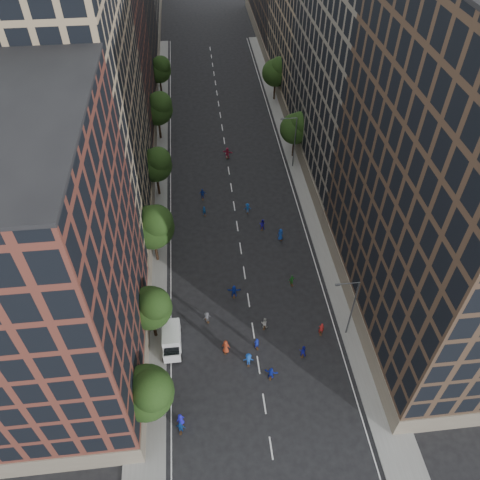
{
  "coord_description": "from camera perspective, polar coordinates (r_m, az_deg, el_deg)",
  "views": [
    {
      "loc": [
        -4.89,
        -17.55,
        45.48
      ],
      "look_at": [
        -0.13,
        26.58,
        2.0
      ],
      "focal_mm": 35.0,
      "sensor_mm": 36.0,
      "label": 1
    }
  ],
  "objects": [
    {
      "name": "tree_left_2",
      "position": [
        58.74,
        -10.52,
        1.74
      ],
      "size": [
        5.6,
        5.6,
        9.45
      ],
      "color": "black",
      "rests_on": "ground"
    },
    {
      "name": "tree_left_4",
      "position": [
        83.51,
        -9.98,
        15.61
      ],
      "size": [
        5.4,
        5.4,
        9.08
      ],
      "color": "black",
      "rests_on": "ground"
    },
    {
      "name": "skater_0",
      "position": [
        49.44,
        -7.25,
        -20.89
      ],
      "size": [
        0.94,
        0.79,
        1.63
      ],
      "primitive_type": "imported",
      "rotation": [
        0.0,
        0.0,
        3.54
      ],
      "color": "#1817BC",
      "rests_on": "ground"
    },
    {
      "name": "streetlamp_far",
      "position": [
        75.96,
        6.54,
        12.06
      ],
      "size": [
        2.64,
        0.22,
        9.06
      ],
      "color": "#595B60",
      "rests_on": "ground"
    },
    {
      "name": "skater_7",
      "position": [
        55.15,
        9.87,
        -10.6
      ],
      "size": [
        0.68,
        0.51,
        1.72
      ],
      "primitive_type": "imported",
      "rotation": [
        0.0,
        0.0,
        2.98
      ],
      "color": "#AF1F1D",
      "rests_on": "ground"
    },
    {
      "name": "skater_5",
      "position": [
        51.53,
        3.8,
        -15.89
      ],
      "size": [
        1.55,
        0.98,
        1.6
      ],
      "primitive_type": "imported",
      "rotation": [
        0.0,
        0.0,
        2.77
      ],
      "color": "#1427A9",
      "rests_on": "ground"
    },
    {
      "name": "skater_10",
      "position": [
        59.31,
        6.33,
        -4.9
      ],
      "size": [
        0.94,
        0.52,
        1.52
      ],
      "primitive_type": "imported",
      "rotation": [
        0.0,
        0.0,
        3.32
      ],
      "color": "#206B23",
      "rests_on": "ground"
    },
    {
      "name": "skater_1",
      "position": [
        53.36,
        2.03,
        -12.48
      ],
      "size": [
        0.68,
        0.55,
        1.61
      ],
      "primitive_type": "imported",
      "rotation": [
        0.0,
        0.0,
        3.45
      ],
      "color": "#122193",
      "rests_on": "ground"
    },
    {
      "name": "bldg_right_a",
      "position": [
        48.84,
        24.64,
        5.65
      ],
      "size": [
        14.0,
        30.0,
        36.0
      ],
      "primitive_type": "cube",
      "color": "#423023",
      "rests_on": "ground"
    },
    {
      "name": "skater_8",
      "position": [
        54.93,
        2.98,
        -10.09
      ],
      "size": [
        0.91,
        0.79,
        1.62
      ],
      "primitive_type": "imported",
      "rotation": [
        0.0,
        0.0,
        2.89
      ],
      "color": "#B0B0AC",
      "rests_on": "ground"
    },
    {
      "name": "tree_right_b",
      "position": [
        95.5,
        4.49,
        19.83
      ],
      "size": [
        5.2,
        5.2,
        8.83
      ],
      "color": "black",
      "rests_on": "ground"
    },
    {
      "name": "sidewalk_left",
      "position": [
        79.65,
        -10.28,
        8.88
      ],
      "size": [
        4.0,
        105.0,
        0.15
      ],
      "primitive_type": "cube",
      "color": "slate",
      "rests_on": "ground"
    },
    {
      "name": "skater_16",
      "position": [
        71.37,
        -4.58,
        5.58
      ],
      "size": [
        1.09,
        0.55,
        1.79
      ],
      "primitive_type": "imported",
      "rotation": [
        0.0,
        0.0,
        3.03
      ],
      "color": "navy",
      "rests_on": "ground"
    },
    {
      "name": "tree_left_0",
      "position": [
        45.36,
        -11.18,
        -17.72
      ],
      "size": [
        5.2,
        5.2,
        8.83
      ],
      "color": "black",
      "rests_on": "ground"
    },
    {
      "name": "skater_13",
      "position": [
        68.57,
        -4.4,
        3.56
      ],
      "size": [
        0.66,
        0.56,
        1.53
      ],
      "primitive_type": "imported",
      "rotation": [
        0.0,
        0.0,
        3.56
      ],
      "color": "#13499E",
      "rests_on": "ground"
    },
    {
      "name": "sidewalk_right",
      "position": [
        81.11,
        7.06,
        10.01
      ],
      "size": [
        4.0,
        105.0,
        0.15
      ],
      "primitive_type": "cube",
      "color": "slate",
      "rests_on": "ground"
    },
    {
      "name": "skater_4",
      "position": [
        49.13,
        -7.23,
        -21.72
      ],
      "size": [
        1.02,
        0.64,
        1.62
      ],
      "primitive_type": "imported",
      "rotation": [
        0.0,
        0.0,
        2.86
      ],
      "color": "#124394",
      "rests_on": "ground"
    },
    {
      "name": "skater_12",
      "position": [
        64.7,
        4.95,
        0.67
      ],
      "size": [
        1.03,
        0.85,
        1.82
      ],
      "primitive_type": "imported",
      "rotation": [
        0.0,
        0.0,
        3.49
      ],
      "color": "navy",
      "rests_on": "ground"
    },
    {
      "name": "bldg_right_b",
      "position": [
        72.1,
        14.61,
        19.37
      ],
      "size": [
        14.0,
        28.0,
        33.0
      ],
      "primitive_type": "cube",
      "color": "#6B6458",
      "rests_on": "ground"
    },
    {
      "name": "bldg_left_b",
      "position": [
        61.41,
        -19.29,
        14.29
      ],
      "size": [
        14.0,
        26.0,
        34.0
      ],
      "primitive_type": "cube",
      "color": "#988264",
      "rests_on": "ground"
    },
    {
      "name": "streetlamp_near",
      "position": [
        52.26,
        13.4,
        -7.8
      ],
      "size": [
        2.64,
        0.22,
        9.06
      ],
      "color": "#595B60",
      "rests_on": "ground"
    },
    {
      "name": "tree_left_5",
      "position": [
        98.06,
        -9.79,
        19.86
      ],
      "size": [
        4.8,
        4.8,
        8.33
      ],
      "color": "black",
      "rests_on": "ground"
    },
    {
      "name": "skater_17",
      "position": [
        79.92,
        -1.55,
        10.53
      ],
      "size": [
        1.84,
        1.18,
        1.9
      ],
      "primitive_type": "imported",
      "rotation": [
        0.0,
        0.0,
        2.76
      ],
      "color": "#A11A38",
      "rests_on": "ground"
    },
    {
      "name": "skater_15",
      "position": [
        68.78,
        0.91,
        3.89
      ],
      "size": [
        1.03,
        0.61,
        1.59
      ],
      "primitive_type": "imported",
      "rotation": [
        0.0,
        0.0,
        3.16
      ],
      "color": "#13459B",
      "rests_on": "ground"
    },
    {
      "name": "skater_11",
      "position": [
        57.64,
        -0.73,
        -6.29
      ],
      "size": [
        1.68,
        0.68,
        1.76
      ],
      "primitive_type": "imported",
      "rotation": [
        0.0,
        0.0,
        3.04
      ],
      "color": "#122A99",
      "rests_on": "ground"
    },
    {
      "name": "bldg_left_c",
      "position": [
        83.05,
        -16.52,
        20.45
      ],
      "size": [
        14.0,
        20.0,
        28.0
      ],
      "primitive_type": "cube",
      "color": "#5A2B22",
      "rests_on": "ground"
    },
    {
      "name": "skater_3",
      "position": [
        52.17,
        1.04,
        -14.36
      ],
      "size": [
        1.19,
        0.76,
        1.76
      ],
      "primitive_type": "imported",
      "rotation": [
        0.0,
        0.0,
        3.05
      ],
      "color": "#1546AF",
      "rests_on": "ground"
    },
    {
      "name": "ground",
      "position": [
        73.51,
        -1.03,
        6.18
      ],
      "size": [
        240.0,
        240.0,
        0.0
      ],
      "primitive_type": "plane",
      "color": "black",
      "rests_on": "ground"
    },
    {
      "name": "skater_14",
      "position": [
        66.13,
        2.72,
        1.89
      ],
      "size": [
        0.99,
        0.89,
        1.68
      ],
      "primitive_type": "imported",
      "rotation": [
        0.0,
        0.0,
        2.78
      ],
      "color": "#1C14A7",
      "rests_on": "ground"
    },
    {
      "name": "skater_2",
      "position": [
        53.25,
        7.67,
        -13.27
      ],
      "size": [
        0.93,
        0.82,
        1.6
      ],
      "primitive_type": "imported",
      "rotation": [
        0.0,
        0.0,
        2.83
      ],
      "color": "#111490",
      "rests_on": "ground"
    },
    {
      "name": "tree_left_3",
      "position": [
        70.04,
        -10.2,
        9.16
      ],
      "size": [
        5.0,
        5.0,
        8.58
      ],
      "color": "black",
      "rests_on": "ground"
    },
    {
      "name": "skater_9",
      "position": [
        55.57,
        -4.06,
        -9.37
      ],
      "size": [
        1.11,
        0.89,
        1.5
      ],
      "primitive_type": "imported",
      "rotation": [
        0.0,
        0.0,
        3.54
      ],
      "color": "#424248",
      "rests_on": "ground"
    },
    {
      "name": "bldg_left_a",
      "position": [
        44.08,
        -22.87,
        -3.86
      ],
      "size": [
        14.0,
        22.0,
        30.0
      ],
      "primitive_type": "cube",
      "color": "#5A2B22",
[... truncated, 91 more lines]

